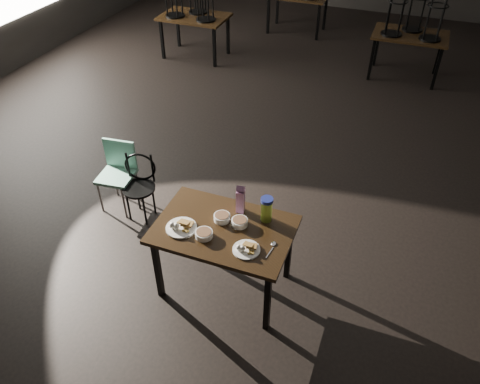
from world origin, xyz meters
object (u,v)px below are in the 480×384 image
at_px(main_table, 224,235).
at_px(school_chair, 118,169).
at_px(bentwood_chair, 140,182).
at_px(juice_carton, 241,200).
at_px(water_bottle, 267,209).

xyz_separation_m(main_table, school_chair, (-1.57, 0.73, -0.19)).
relative_size(bentwood_chair, school_chair, 0.95).
height_order(juice_carton, water_bottle, juice_carton).
height_order(juice_carton, school_chair, juice_carton).
bearing_deg(bentwood_chair, juice_carton, -31.42).
bearing_deg(main_table, school_chair, 155.21).
xyz_separation_m(main_table, juice_carton, (0.06, 0.26, 0.21)).
bearing_deg(juice_carton, bentwood_chair, 163.76).
distance_m(main_table, water_bottle, 0.44).
relative_size(water_bottle, bentwood_chair, 0.32).
xyz_separation_m(main_table, bentwood_chair, (-1.26, 0.65, -0.23)).
relative_size(juice_carton, bentwood_chair, 0.38).
distance_m(main_table, juice_carton, 0.34).
distance_m(water_bottle, bentwood_chair, 1.68).
distance_m(juice_carton, school_chair, 1.74).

